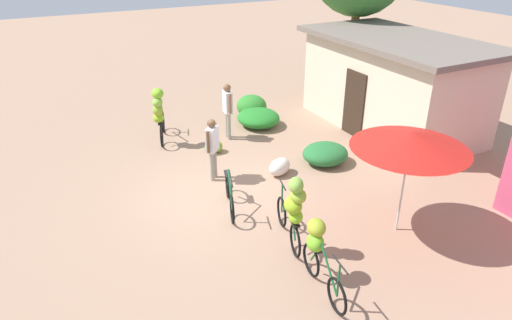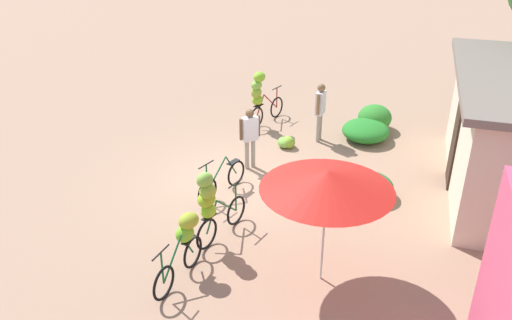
# 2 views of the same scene
# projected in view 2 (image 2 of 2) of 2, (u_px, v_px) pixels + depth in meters

# --- Properties ---
(ground_plane) EXTENTS (60.00, 60.00, 0.00)m
(ground_plane) POSITION_uv_depth(u_px,v_px,m) (235.00, 181.00, 13.08)
(ground_plane) COLOR #A17C63
(hedge_bush_front_left) EXTENTS (1.08, 1.00, 0.76)m
(hedge_bush_front_left) POSITION_uv_depth(u_px,v_px,m) (375.00, 118.00, 15.81)
(hedge_bush_front_left) COLOR #30822B
(hedge_bush_front_left) RESTS_ON ground
(hedge_bush_front_right) EXTENTS (1.46, 1.35, 0.55)m
(hedge_bush_front_right) POSITION_uv_depth(u_px,v_px,m) (366.00, 131.00, 15.19)
(hedge_bush_front_right) COLOR #257C28
(hedge_bush_front_right) RESTS_ON ground
(hedge_bush_mid) EXTENTS (1.15, 1.27, 0.55)m
(hedge_bush_mid) POSITION_uv_depth(u_px,v_px,m) (366.00, 185.00, 12.35)
(hedge_bush_mid) COLOR #266B33
(hedge_bush_mid) RESTS_ON ground
(market_umbrella) EXTENTS (2.32, 2.32, 2.26)m
(market_umbrella) POSITION_uv_depth(u_px,v_px,m) (327.00, 180.00, 8.84)
(market_umbrella) COLOR beige
(market_umbrella) RESTS_ON ground
(bicycle_leftmost) EXTENTS (1.68, 0.72, 1.73)m
(bicycle_leftmost) POSITION_uv_depth(u_px,v_px,m) (260.00, 95.00, 15.76)
(bicycle_leftmost) COLOR black
(bicycle_leftmost) RESTS_ON ground
(bicycle_near_pile) EXTENTS (1.65, 0.60, 1.03)m
(bicycle_near_pile) POSITION_uv_depth(u_px,v_px,m) (222.00, 181.00, 12.36)
(bicycle_near_pile) COLOR black
(bicycle_near_pile) RESTS_ON ground
(bicycle_center_loaded) EXTENTS (1.65, 0.60, 1.69)m
(bicycle_center_loaded) POSITION_uv_depth(u_px,v_px,m) (211.00, 203.00, 10.34)
(bicycle_center_loaded) COLOR black
(bicycle_center_loaded) RESTS_ON ground
(bicycle_by_shop) EXTENTS (1.61, 0.50, 1.23)m
(bicycle_by_shop) POSITION_uv_depth(u_px,v_px,m) (184.00, 241.00, 9.56)
(bicycle_by_shop) COLOR black
(bicycle_by_shop) RESTS_ON ground
(banana_pile_on_ground) EXTENTS (0.60, 0.65, 0.33)m
(banana_pile_on_ground) POSITION_uv_depth(u_px,v_px,m) (287.00, 142.00, 14.77)
(banana_pile_on_ground) COLOR #74AD3F
(banana_pile_on_ground) RESTS_ON ground
(produce_sack) EXTENTS (0.70, 0.82, 0.44)m
(produce_sack) POSITION_uv_depth(u_px,v_px,m) (306.00, 179.00, 12.74)
(produce_sack) COLOR silver
(produce_sack) RESTS_ON ground
(person_vendor) EXTENTS (0.43, 0.44, 1.63)m
(person_vendor) POSITION_uv_depth(u_px,v_px,m) (250.00, 133.00, 13.29)
(person_vendor) COLOR gray
(person_vendor) RESTS_ON ground
(person_bystander) EXTENTS (0.58, 0.24, 1.71)m
(person_bystander) POSITION_uv_depth(u_px,v_px,m) (320.00, 106.00, 14.77)
(person_bystander) COLOR gray
(person_bystander) RESTS_ON ground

